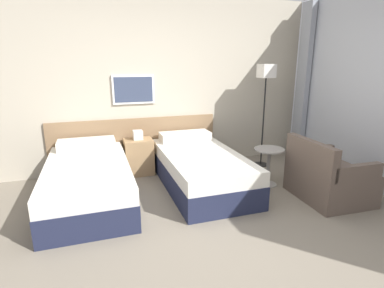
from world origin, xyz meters
The scene contains 8 objects.
ground_plane centered at (0.00, 0.00, 0.00)m, with size 16.00×16.00×0.00m, color slate.
wall_headboard centered at (-0.03, 2.31, 1.30)m, with size 10.00×0.10×2.70m.
bed_near_door centered at (-1.23, 1.29, 0.25)m, with size 0.99×1.94×0.62m.
bed_near_window centered at (0.25, 1.29, 0.25)m, with size 0.99×1.94×0.62m.
nightstand centered at (-0.49, 2.03, 0.29)m, with size 0.43×0.35×0.69m.
floor_lamp centered at (1.53, 1.78, 1.38)m, with size 0.24×0.24×1.67m.
side_table centered at (1.17, 1.00, 0.37)m, with size 0.41×0.41×0.53m.
armchair centered at (1.65, 0.38, 0.26)m, with size 0.80×0.92×0.78m.
Camera 1 is at (-1.10, -2.44, 1.68)m, focal length 28.00 mm.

